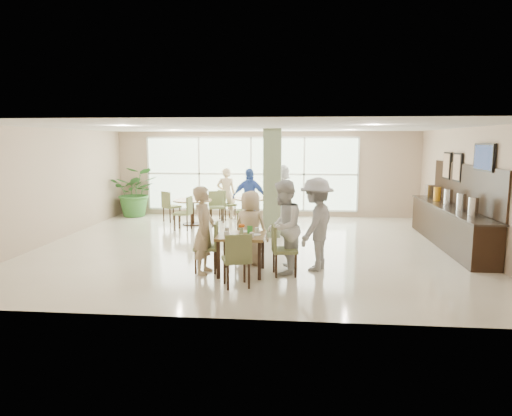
# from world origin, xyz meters

# --- Properties ---
(ground) EXTENTS (10.00, 10.00, 0.00)m
(ground) POSITION_xyz_m (0.00, 0.00, 0.00)
(ground) COLOR beige
(ground) RESTS_ON ground
(room_shell) EXTENTS (10.00, 10.00, 10.00)m
(room_shell) POSITION_xyz_m (0.00, 0.00, 1.70)
(room_shell) COLOR white
(room_shell) RESTS_ON ground
(window_bank) EXTENTS (7.00, 0.04, 7.00)m
(window_bank) POSITION_xyz_m (-0.50, 4.46, 1.40)
(window_bank) COLOR silver
(window_bank) RESTS_ON ground
(column) EXTENTS (0.45, 0.45, 2.80)m
(column) POSITION_xyz_m (0.40, 1.20, 1.40)
(column) COLOR #5D6848
(column) RESTS_ON ground
(main_table) EXTENTS (0.89, 0.89, 0.75)m
(main_table) POSITION_xyz_m (0.02, -2.27, 0.65)
(main_table) COLOR brown
(main_table) RESTS_ON ground
(round_table_left) EXTENTS (1.15, 1.15, 0.75)m
(round_table_left) POSITION_xyz_m (-2.08, 2.68, 0.58)
(round_table_left) COLOR brown
(round_table_left) RESTS_ON ground
(round_table_right) EXTENTS (1.13, 1.13, 0.75)m
(round_table_right) POSITION_xyz_m (-0.37, 3.30, 0.58)
(round_table_right) COLOR brown
(round_table_right) RESTS_ON ground
(chairs_main_table) EXTENTS (2.01, 2.11, 0.95)m
(chairs_main_table) POSITION_xyz_m (0.06, -2.25, 0.47)
(chairs_main_table) COLOR olive
(chairs_main_table) RESTS_ON ground
(chairs_table_left) EXTENTS (2.01, 1.84, 0.95)m
(chairs_table_left) POSITION_xyz_m (-2.14, 2.68, 0.47)
(chairs_table_left) COLOR olive
(chairs_table_left) RESTS_ON ground
(chairs_table_right) EXTENTS (2.04, 1.82, 0.95)m
(chairs_table_right) POSITION_xyz_m (-0.45, 3.24, 0.47)
(chairs_table_right) COLOR olive
(chairs_table_right) RESTS_ON ground
(tabletop_clutter) EXTENTS (0.71, 0.71, 0.21)m
(tabletop_clutter) POSITION_xyz_m (0.05, -2.28, 0.81)
(tabletop_clutter) COLOR white
(tabletop_clutter) RESTS_ON main_table
(buffet_counter) EXTENTS (0.64, 4.70, 1.95)m
(buffet_counter) POSITION_xyz_m (4.70, 0.51, 0.55)
(buffet_counter) COLOR black
(buffet_counter) RESTS_ON ground
(wall_tv) EXTENTS (0.06, 1.00, 0.58)m
(wall_tv) POSITION_xyz_m (4.94, -0.60, 2.15)
(wall_tv) COLOR black
(wall_tv) RESTS_ON ground
(framed_art_a) EXTENTS (0.05, 0.55, 0.70)m
(framed_art_a) POSITION_xyz_m (4.95, 1.00, 1.85)
(framed_art_a) COLOR black
(framed_art_a) RESTS_ON ground
(framed_art_b) EXTENTS (0.05, 0.55, 0.70)m
(framed_art_b) POSITION_xyz_m (4.95, 1.80, 1.85)
(framed_art_b) COLOR black
(framed_art_b) RESTS_ON ground
(potted_plant) EXTENTS (1.67, 1.67, 1.65)m
(potted_plant) POSITION_xyz_m (-4.29, 3.98, 0.82)
(potted_plant) COLOR #306729
(potted_plant) RESTS_ON ground
(teen_left) EXTENTS (0.46, 0.64, 1.66)m
(teen_left) POSITION_xyz_m (-0.68, -2.30, 0.83)
(teen_left) COLOR tan
(teen_left) RESTS_ON ground
(teen_far) EXTENTS (0.83, 0.64, 1.50)m
(teen_far) POSITION_xyz_m (0.12, -1.57, 0.75)
(teen_far) COLOR tan
(teen_far) RESTS_ON ground
(teen_right) EXTENTS (0.82, 0.97, 1.77)m
(teen_right) POSITION_xyz_m (0.81, -2.15, 0.89)
(teen_right) COLOR white
(teen_right) RESTS_ON ground
(teen_standing) EXTENTS (1.06, 1.33, 1.80)m
(teen_standing) POSITION_xyz_m (1.43, -1.87, 0.90)
(teen_standing) COLOR #A2A2A5
(teen_standing) RESTS_ON ground
(adult_a) EXTENTS (1.08, 0.73, 1.71)m
(adult_a) POSITION_xyz_m (-0.34, 2.42, 0.85)
(adult_a) COLOR #3E5FBA
(adult_a) RESTS_ON ground
(adult_b) EXTENTS (0.81, 1.69, 1.77)m
(adult_b) POSITION_xyz_m (0.56, 3.40, 0.89)
(adult_b) COLOR white
(adult_b) RESTS_ON ground
(adult_standing) EXTENTS (0.66, 0.50, 1.64)m
(adult_standing) POSITION_xyz_m (-1.23, 3.77, 0.82)
(adult_standing) COLOR tan
(adult_standing) RESTS_ON ground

